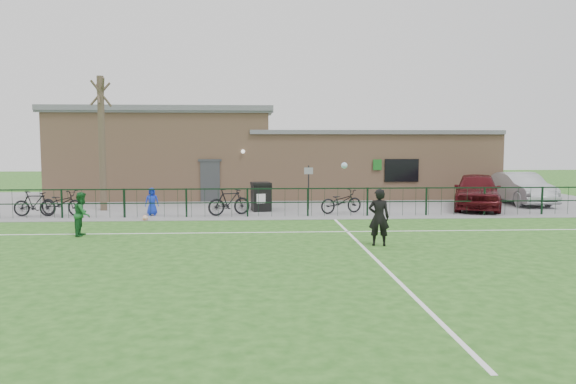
{
  "coord_description": "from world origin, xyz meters",
  "views": [
    {
      "loc": [
        -1.17,
        -15.04,
        3.11
      ],
      "look_at": [
        0.0,
        5.0,
        1.3
      ],
      "focal_mm": 35.0,
      "sensor_mm": 36.0,
      "label": 1
    }
  ],
  "objects": [
    {
      "name": "bicycle_c",
      "position": [
        -9.27,
        8.79,
        0.56
      ],
      "size": [
        2.16,
        1.4,
        1.07
      ],
      "primitive_type": "imported",
      "rotation": [
        0.0,
        0.0,
        1.21
      ],
      "color": "black",
      "rests_on": "paving_strip"
    },
    {
      "name": "pitch_line_perp",
      "position": [
        2.0,
        0.0,
        0.0
      ],
      "size": [
        0.1,
        16.0,
        0.01
      ],
      "primitive_type": "cube",
      "color": "white",
      "rests_on": "ground"
    },
    {
      "name": "goalkeeper_kick",
      "position": [
        2.49,
        1.43,
        0.89
      ],
      "size": [
        1.02,
        3.4,
        2.38
      ],
      "color": "black",
      "rests_on": "ground"
    },
    {
      "name": "outfield_player",
      "position": [
        -6.89,
        3.7,
        0.72
      ],
      "size": [
        0.57,
        0.72,
        1.45
      ],
      "primitive_type": "imported",
      "rotation": [
        0.0,
        0.0,
        1.61
      ],
      "color": "#1A5E28",
      "rests_on": "ground"
    },
    {
      "name": "pitch_line_touch",
      "position": [
        0.0,
        7.8,
        0.0
      ],
      "size": [
        28.0,
        0.1,
        0.01
      ],
      "primitive_type": "cube",
      "color": "white",
      "rests_on": "ground"
    },
    {
      "name": "ground",
      "position": [
        0.0,
        0.0,
        0.0
      ],
      "size": [
        90.0,
        90.0,
        0.0
      ],
      "primitive_type": "plane",
      "color": "#245619",
      "rests_on": "ground"
    },
    {
      "name": "clubhouse",
      "position": [
        -0.88,
        16.5,
        2.22
      ],
      "size": [
        24.25,
        5.4,
        4.96
      ],
      "color": "tan",
      "rests_on": "ground"
    },
    {
      "name": "bicycle_e",
      "position": [
        2.52,
        8.85,
        0.53
      ],
      "size": [
        2.07,
        1.32,
        1.03
      ],
      "primitive_type": "imported",
      "rotation": [
        0.0,
        0.0,
        1.93
      ],
      "color": "black",
      "rests_on": "paving_strip"
    },
    {
      "name": "car_maroon",
      "position": [
        8.99,
        10.04,
        0.86
      ],
      "size": [
        3.6,
        5.29,
        1.67
      ],
      "primitive_type": "imported",
      "rotation": [
        0.0,
        0.0,
        -0.37
      ],
      "color": "#490D12",
      "rests_on": "paving_strip"
    },
    {
      "name": "wheelie_bin_left",
      "position": [
        -0.79,
        10.64,
        0.52
      ],
      "size": [
        0.72,
        0.8,
        1.01
      ],
      "primitive_type": "cube",
      "rotation": [
        0.0,
        0.0,
        0.08
      ],
      "color": "black",
      "rests_on": "paving_strip"
    },
    {
      "name": "bare_tree",
      "position": [
        -8.0,
        10.5,
        3.0
      ],
      "size": [
        0.3,
        0.3,
        6.0
      ],
      "primitive_type": "cylinder",
      "color": "#47392B",
      "rests_on": "ground"
    },
    {
      "name": "sign_post",
      "position": [
        1.25,
        10.39,
        1.02
      ],
      "size": [
        0.07,
        0.07,
        2.0
      ],
      "primitive_type": "cylinder",
      "rotation": [
        0.0,
        0.0,
        -0.22
      ],
      "color": "black",
      "rests_on": "paving_strip"
    },
    {
      "name": "spectator_child",
      "position": [
        -5.51,
        8.63,
        0.6
      ],
      "size": [
        0.61,
        0.43,
        1.16
      ],
      "primitive_type": "imported",
      "rotation": [
        0.0,
        0.0,
        0.12
      ],
      "color": "#142FC0",
      "rests_on": "paving_strip"
    },
    {
      "name": "car_silver",
      "position": [
        11.99,
        11.99,
        0.8
      ],
      "size": [
        1.7,
        4.74,
        1.55
      ],
      "primitive_type": "imported",
      "rotation": [
        0.0,
        0.0,
        0.01
      ],
      "color": "#A8ABB0",
      "rests_on": "paving_strip"
    },
    {
      "name": "wheelie_bin_right",
      "position": [
        -0.93,
        9.9,
        0.61
      ],
      "size": [
        0.92,
        1.01,
        1.19
      ],
      "primitive_type": "cube",
      "rotation": [
        0.0,
        0.0,
        0.17
      ],
      "color": "black",
      "rests_on": "paving_strip"
    },
    {
      "name": "bicycle_b",
      "position": [
        -10.29,
        8.54,
        0.55
      ],
      "size": [
        1.77,
        0.58,
        1.05
      ],
      "primitive_type": "imported",
      "rotation": [
        0.0,
        0.0,
        1.52
      ],
      "color": "black",
      "rests_on": "paving_strip"
    },
    {
      "name": "perimeter_fence",
      "position": [
        0.0,
        8.0,
        0.6
      ],
      "size": [
        28.0,
        0.1,
        1.2
      ],
      "primitive_type": "cube",
      "color": "black",
      "rests_on": "ground"
    },
    {
      "name": "paving_strip",
      "position": [
        0.0,
        13.5,
        0.01
      ],
      "size": [
        34.0,
        13.0,
        0.02
      ],
      "primitive_type": "cube",
      "color": "slate",
      "rests_on": "ground"
    },
    {
      "name": "ball_ground",
      "position": [
        -5.51,
        7.12,
        0.11
      ],
      "size": [
        0.22,
        0.22,
        0.22
      ],
      "primitive_type": "sphere",
      "color": "white",
      "rests_on": "ground"
    },
    {
      "name": "pitch_line_mid",
      "position": [
        0.0,
        4.0,
        0.0
      ],
      "size": [
        28.0,
        0.1,
        0.01
      ],
      "primitive_type": "cube",
      "color": "white",
      "rests_on": "ground"
    },
    {
      "name": "bicycle_d",
      "position": [
        -2.27,
        8.48,
        0.58
      ],
      "size": [
        1.93,
        1.25,
        1.13
      ],
      "primitive_type": "imported",
      "rotation": [
        0.0,
        0.0,
        1.99
      ],
      "color": "black",
      "rests_on": "paving_strip"
    }
  ]
}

